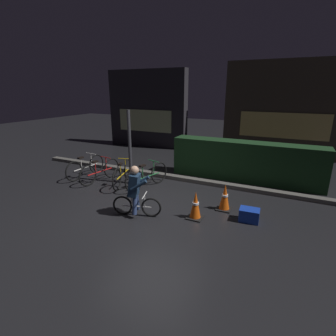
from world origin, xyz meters
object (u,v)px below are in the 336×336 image
parked_bike_left_mid (100,171)px  parked_bike_center_right (147,176)px  parked_bike_leftmost (86,167)px  parked_bike_center_left (123,174)px  street_post (130,148)px  traffic_cone_far (225,197)px  blue_crate (249,215)px  cyclist (135,191)px  traffic_cone_near (195,206)px

parked_bike_left_mid → parked_bike_center_right: 1.67m
parked_bike_leftmost → parked_bike_center_right: (2.40, 0.06, 0.01)m
parked_bike_leftmost → parked_bike_center_left: (1.59, -0.06, 0.00)m
street_post → parked_bike_center_right: 1.03m
parked_bike_leftmost → parked_bike_left_mid: bearing=-96.8°
traffic_cone_far → blue_crate: (0.66, -0.34, -0.18)m
street_post → parked_bike_center_left: bearing=-133.1°
parked_bike_left_mid → traffic_cone_far: size_ratio=2.46×
cyclist → parked_bike_center_left: bearing=116.6°
blue_crate → parked_bike_leftmost: bearing=172.1°
cyclist → traffic_cone_far: bearing=16.7°
parked_bike_center_right → parked_bike_leftmost: bearing=107.9°
parked_bike_leftmost → blue_crate: 5.64m
parked_bike_left_mid → traffic_cone_far: parked_bike_left_mid is taller
parked_bike_leftmost → traffic_cone_near: 4.57m
traffic_cone_near → cyclist: 1.45m
parked_bike_leftmost → traffic_cone_near: parked_bike_leftmost is taller
blue_crate → cyclist: 2.69m
street_post → blue_crate: (3.81, -0.90, -1.01)m
traffic_cone_near → traffic_cone_far: size_ratio=0.98×
street_post → parked_bike_center_left: size_ratio=1.40×
street_post → cyclist: 2.27m
parked_bike_left_mid → street_post: bearing=-66.3°
parked_bike_center_left → cyclist: size_ratio=1.33×
street_post → parked_bike_center_right: street_post is taller
blue_crate → street_post: bearing=166.7°
parked_bike_center_left → traffic_cone_far: bearing=-111.9°
street_post → traffic_cone_near: size_ratio=3.51×
parked_bike_center_right → cyclist: (0.68, -1.71, 0.27)m
parked_bike_leftmost → parked_bike_center_right: bearing=-84.6°
parked_bike_leftmost → cyclist: 3.51m
traffic_cone_far → cyclist: bearing=-146.5°
traffic_cone_far → blue_crate: bearing=-27.3°
parked_bike_left_mid → traffic_cone_far: bearing=-85.1°
parked_bike_center_left → parked_bike_center_right: 0.83m
parked_bike_left_mid → cyclist: (2.34, -1.50, 0.28)m
parked_bike_left_mid → cyclist: size_ratio=1.33×
traffic_cone_far → cyclist: 2.22m
traffic_cone_far → parked_bike_leftmost: bearing=175.0°
parked_bike_center_right → cyclist: cyclist is taller
parked_bike_center_left → traffic_cone_far: (3.33, -0.36, -0.03)m
street_post → traffic_cone_near: bearing=-26.2°
parked_bike_left_mid → parked_bike_leftmost: bearing=88.0°
traffic_cone_near → blue_crate: size_ratio=1.51×
traffic_cone_near → cyclist: bearing=-160.3°
parked_bike_leftmost → parked_bike_center_right: 2.40m
traffic_cone_near → parked_bike_leftmost: bearing=165.2°
parked_bike_left_mid → traffic_cone_near: size_ratio=2.50×
traffic_cone_far → parked_bike_center_left: bearing=173.8°
parked_bike_center_left → traffic_cone_near: parked_bike_center_left is taller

